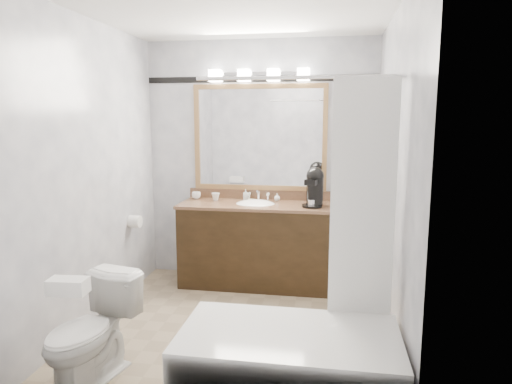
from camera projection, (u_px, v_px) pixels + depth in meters
room at (234, 177)px, 3.55m from camera, size 2.42×2.62×2.52m
vanity at (255, 243)px, 4.67m from camera, size 1.53×0.58×0.97m
mirror at (260, 138)px, 4.76m from camera, size 1.40×0.04×1.10m
vanity_light_bar at (259, 75)px, 4.60m from camera, size 1.02×0.14×0.12m
accent_stripe at (260, 79)px, 4.67m from camera, size 2.40×0.01×0.06m
bathtub at (293, 357)px, 2.74m from camera, size 1.30×0.75×1.96m
tp_roll at (135, 222)px, 4.47m from camera, size 0.11×0.12×0.12m
toilet at (90, 332)px, 2.92m from camera, size 0.52×0.74×0.68m
tissue_box at (68, 286)px, 2.66m from camera, size 0.23×0.14×0.09m
coffee_maker at (315, 186)px, 4.44m from camera, size 0.21×0.25×0.38m
cup_left at (196, 195)px, 4.86m from camera, size 0.12×0.12×0.07m
cup_right at (216, 197)px, 4.78m from camera, size 0.09×0.09×0.08m
soap_bottle_a at (246, 195)px, 4.81m from camera, size 0.06×0.06×0.11m
soap_bottle_b at (277, 197)px, 4.74m from camera, size 0.08×0.08×0.08m
soap_bar at (252, 200)px, 4.72m from camera, size 0.07×0.05×0.02m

